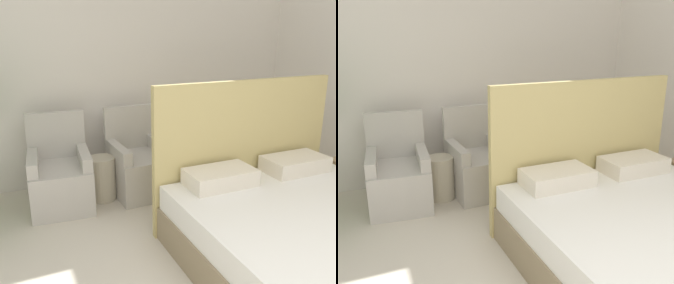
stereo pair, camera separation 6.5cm
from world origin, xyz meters
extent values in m
cube|color=silver|center=(0.00, 3.79, 1.45)|extent=(10.00, 0.06, 2.90)
cube|color=#8C7A5B|center=(0.85, 1.18, 0.15)|extent=(1.80, 1.96, 0.30)
cube|color=white|center=(0.85, 1.18, 0.40)|extent=(1.77, 1.92, 0.21)
cube|color=tan|center=(0.85, 2.19, 0.67)|extent=(1.84, 0.06, 1.35)
cube|color=silver|center=(0.45, 1.95, 0.58)|extent=(0.58, 0.34, 0.14)
cube|color=silver|center=(1.26, 1.95, 0.58)|extent=(0.58, 0.34, 0.14)
cube|color=#B7B2A8|center=(-0.71, 3.14, 0.22)|extent=(0.66, 0.74, 0.45)
cube|color=#B7B2A8|center=(-0.68, 3.45, 0.70)|extent=(0.60, 0.12, 0.50)
cube|color=#B7B2A8|center=(-0.96, 3.16, 0.52)|extent=(0.16, 0.62, 0.14)
cube|color=#B7B2A8|center=(-0.46, 3.11, 0.52)|extent=(0.16, 0.62, 0.14)
cube|color=#B7B2A8|center=(0.16, 3.14, 0.22)|extent=(0.62, 0.70, 0.45)
cube|color=#B7B2A8|center=(0.15, 3.45, 0.70)|extent=(0.60, 0.08, 0.50)
cube|color=#B7B2A8|center=(-0.09, 3.13, 0.52)|extent=(0.12, 0.62, 0.14)
cube|color=#B7B2A8|center=(0.41, 3.15, 0.52)|extent=(0.12, 0.62, 0.14)
cylinder|color=#B7AD93|center=(-0.27, 3.16, 0.24)|extent=(0.30, 0.30, 0.47)
camera|label=1|loc=(-1.16, -0.55, 1.77)|focal=40.00mm
camera|label=2|loc=(-1.10, -0.58, 1.77)|focal=40.00mm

